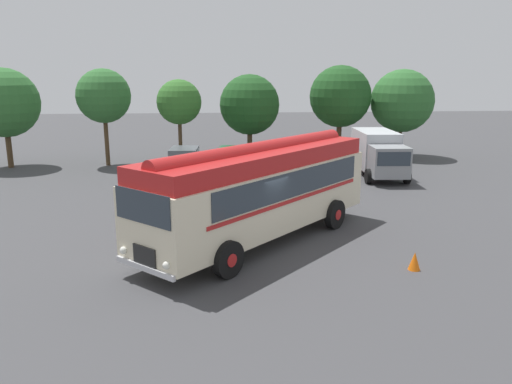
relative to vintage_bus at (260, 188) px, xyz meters
The scene contains 14 objects.
ground_plane 2.04m from the vintage_bus, 120.73° to the right, with size 120.00×120.00×0.00m, color #3D3D3F.
vintage_bus is the anchor object (origin of this frame).
car_near_left 11.78m from the vintage_bus, 105.47° to the left, with size 2.17×4.30×1.66m.
car_mid_left 11.16m from the vintage_bus, 92.39° to the left, with size 2.37×4.39×1.66m.
car_mid_right 11.26m from the vintage_bus, 78.82° to the left, with size 2.12×4.28×1.66m.
car_far_right 12.74m from the vintage_bus, 66.07° to the left, with size 2.37×4.39×1.66m.
box_van 13.36m from the vintage_bus, 54.08° to the left, with size 2.61×5.88×2.50m.
tree_far_left 21.00m from the vintage_bus, 132.22° to the left, with size 4.19×4.19×6.08m.
tree_left_of_centre 17.93m from the vintage_bus, 117.86° to the left, with size 3.35×3.35×6.04m.
tree_centre 16.03m from the vintage_bus, 102.83° to the left, with size 2.80×2.80×5.38m.
tree_right_of_centre 16.96m from the vintage_bus, 86.51° to the left, with size 3.96×3.96×5.69m.
tree_far_right 18.97m from the vintage_bus, 66.97° to the left, with size 4.18×4.18×6.29m.
tree_extra_right 20.84m from the vintage_bus, 56.03° to the left, with size 4.31×4.31×6.03m.
traffic_cone 5.53m from the vintage_bus, 35.24° to the right, with size 0.36×0.36×0.55m, color orange.
Camera 1 is at (-1.25, -15.82, 5.69)m, focal length 35.00 mm.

